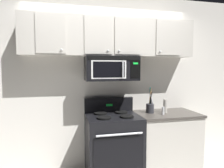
{
  "coord_description": "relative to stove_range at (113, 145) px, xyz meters",
  "views": [
    {
      "loc": [
        -0.68,
        -2.4,
        1.59
      ],
      "look_at": [
        0.0,
        0.49,
        1.35
      ],
      "focal_mm": 33.07,
      "sensor_mm": 36.0,
      "label": 1
    }
  ],
  "objects": [
    {
      "name": "back_wall",
      "position": [
        0.0,
        0.37,
        0.88
      ],
      "size": [
        5.2,
        0.1,
        2.7
      ],
      "primitive_type": "cube",
      "color": "silver",
      "rests_on": "ground_plane"
    },
    {
      "name": "stove_range",
      "position": [
        0.0,
        0.0,
        0.0
      ],
      "size": [
        0.76,
        0.69,
        1.12
      ],
      "color": "black",
      "rests_on": "ground_plane"
    },
    {
      "name": "over_range_microwave",
      "position": [
        -0.0,
        0.12,
        1.11
      ],
      "size": [
        0.76,
        0.43,
        0.35
      ],
      "color": "black"
    },
    {
      "name": "upper_cabinets",
      "position": [
        -0.0,
        0.15,
        1.56
      ],
      "size": [
        2.5,
        0.36,
        0.55
      ],
      "color": "#BCB7AD"
    },
    {
      "name": "counter_segment",
      "position": [
        0.84,
        0.01,
        -0.02
      ],
      "size": [
        0.93,
        0.65,
        0.9
      ],
      "color": "#BCB7AD",
      "rests_on": "ground_plane"
    },
    {
      "name": "utensil_crock_charcoal",
      "position": [
        0.59,
        0.06,
        0.53
      ],
      "size": [
        0.12,
        0.12,
        0.39
      ],
      "color": "#2D2D33",
      "rests_on": "counter_segment"
    },
    {
      "name": "salt_shaker",
      "position": [
        0.73,
        -0.09,
        0.49
      ],
      "size": [
        0.04,
        0.04,
        0.11
      ],
      "color": "white",
      "rests_on": "counter_segment"
    },
    {
      "name": "pepper_mill",
      "position": [
        0.82,
        0.01,
        0.54
      ],
      "size": [
        0.06,
        0.06,
        0.21
      ],
      "primitive_type": "cylinder",
      "color": "#B7B2A8",
      "rests_on": "counter_segment"
    }
  ]
}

